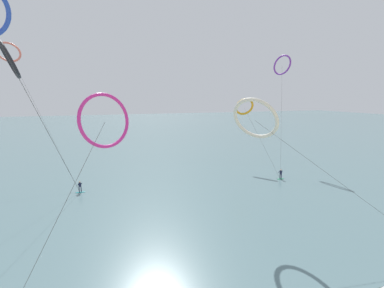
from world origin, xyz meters
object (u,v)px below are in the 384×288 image
(surfer_teal, at_px, (80,188))
(kite_amber, at_px, (244,107))
(kite_violet, at_px, (282,65))
(surfer_emerald, at_px, (281,175))
(kite_charcoal, at_px, (9,59))
(kite_magenta, at_px, (105,121))
(kite_coral, at_px, (9,52))
(kite_ivory, at_px, (255,119))

(surfer_teal, bearing_deg, kite_amber, -10.12)
(surfer_teal, distance_m, kite_violet, 46.17)
(surfer_teal, bearing_deg, surfer_emerald, -31.71)
(surfer_teal, relative_size, kite_violet, 0.08)
(surfer_emerald, relative_size, kite_charcoal, 0.08)
(kite_magenta, bearing_deg, kite_violet, 8.72)
(kite_violet, bearing_deg, kite_coral, -116.69)
(surfer_emerald, bearing_deg, kite_charcoal, 71.31)
(kite_ivory, height_order, kite_coral, kite_coral)
(surfer_emerald, bearing_deg, kite_ivory, 117.23)
(kite_magenta, xyz_separation_m, kite_charcoal, (-10.18, 17.28, 6.13))
(kite_ivory, bearing_deg, kite_amber, -60.44)
(surfer_emerald, xyz_separation_m, kite_ivory, (-12.94, -11.82, 10.71))
(surfer_teal, xyz_separation_m, kite_amber, (31.02, 7.73, 10.97))
(surfer_teal, xyz_separation_m, kite_charcoal, (-6.43, -1.87, 17.35))
(surfer_emerald, bearing_deg, kite_violet, -49.68)
(kite_charcoal, relative_size, kite_amber, 1.44)
(kite_charcoal, xyz_separation_m, kite_violet, (47.19, 11.14, 2.27))
(surfer_teal, xyz_separation_m, kite_ivory, (18.57, -16.02, 10.71))
(surfer_emerald, bearing_deg, kite_coral, 46.03)
(kite_coral, bearing_deg, kite_amber, -42.32)
(kite_magenta, height_order, kite_coral, kite_coral)
(kite_charcoal, bearing_deg, kite_coral, -0.73)
(surfer_teal, xyz_separation_m, kite_coral, (-12.07, 19.74, 21.10))
(surfer_emerald, height_order, kite_coral, kite_coral)
(kite_charcoal, relative_size, kite_violet, 0.91)
(surfer_teal, xyz_separation_m, kite_violet, (40.76, 9.26, 19.62))
(kite_coral, xyz_separation_m, kite_violet, (52.83, -10.48, -1.49))
(kite_charcoal, bearing_deg, kite_amber, -90.97)
(surfer_teal, relative_size, kite_charcoal, 0.08)
(kite_amber, bearing_deg, surfer_teal, -112.80)
(kite_magenta, xyz_separation_m, kite_violet, (37.02, 28.42, 8.40))
(surfer_emerald, xyz_separation_m, kite_charcoal, (-37.95, 2.33, 17.35))
(surfer_teal, distance_m, kite_ivory, 26.76)
(kite_magenta, height_order, kite_charcoal, kite_charcoal)
(surfer_emerald, distance_m, surfer_teal, 31.79)
(surfer_emerald, bearing_deg, kite_magenta, 103.12)
(kite_amber, relative_size, kite_violet, 0.63)
(kite_amber, distance_m, kite_violet, 13.11)
(surfer_teal, height_order, kite_charcoal, kite_charcoal)
(kite_ivory, distance_m, kite_amber, 26.83)
(kite_charcoal, distance_m, kite_violet, 48.54)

